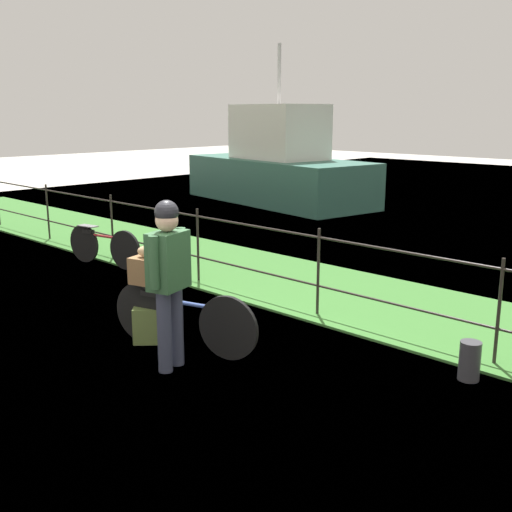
{
  "coord_description": "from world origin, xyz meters",
  "views": [
    {
      "loc": [
        4.49,
        -3.61,
        2.48
      ],
      "look_at": [
        -0.16,
        1.26,
        0.9
      ],
      "focal_mm": 43.04,
      "sensor_mm": 36.0,
      "label": 1
    }
  ],
  "objects_px": {
    "mooring_bollard": "(470,361)",
    "bicycle_parked": "(103,245)",
    "backpack_on_paving": "(146,325)",
    "wooden_crate": "(149,271)",
    "terrier_dog": "(150,251)",
    "moored_boat_near": "(278,167)",
    "cyclist_person": "(168,270)",
    "bicycle_main": "(182,318)"
  },
  "relations": [
    {
      "from": "cyclist_person",
      "to": "backpack_on_paving",
      "type": "xyz_separation_m",
      "value": [
        -0.73,
        0.24,
        -0.8
      ]
    },
    {
      "from": "wooden_crate",
      "to": "bicycle_parked",
      "type": "distance_m",
      "value": 3.82
    },
    {
      "from": "cyclist_person",
      "to": "moored_boat_near",
      "type": "height_order",
      "value": "moored_boat_near"
    },
    {
      "from": "bicycle_parked",
      "to": "moored_boat_near",
      "type": "relative_size",
      "value": 0.26
    },
    {
      "from": "terrier_dog",
      "to": "mooring_bollard",
      "type": "height_order",
      "value": "terrier_dog"
    },
    {
      "from": "terrier_dog",
      "to": "bicycle_parked",
      "type": "xyz_separation_m",
      "value": [
        -3.46,
        1.59,
        -0.71
      ]
    },
    {
      "from": "moored_boat_near",
      "to": "backpack_on_paving",
      "type": "bearing_deg",
      "value": -55.84
    },
    {
      "from": "backpack_on_paving",
      "to": "mooring_bollard",
      "type": "height_order",
      "value": "backpack_on_paving"
    },
    {
      "from": "bicycle_main",
      "to": "bicycle_parked",
      "type": "height_order",
      "value": "bicycle_main"
    },
    {
      "from": "cyclist_person",
      "to": "bicycle_parked",
      "type": "bearing_deg",
      "value": 155.55
    },
    {
      "from": "mooring_bollard",
      "to": "wooden_crate",
      "type": "bearing_deg",
      "value": -153.0
    },
    {
      "from": "terrier_dog",
      "to": "bicycle_parked",
      "type": "bearing_deg",
      "value": 155.29
    },
    {
      "from": "mooring_bollard",
      "to": "backpack_on_paving",
      "type": "bearing_deg",
      "value": -152.93
    },
    {
      "from": "backpack_on_paving",
      "to": "terrier_dog",
      "type": "bearing_deg",
      "value": 161.07
    },
    {
      "from": "backpack_on_paving",
      "to": "mooring_bollard",
      "type": "bearing_deg",
      "value": 161.47
    },
    {
      "from": "terrier_dog",
      "to": "mooring_bollard",
      "type": "distance_m",
      "value": 3.39
    },
    {
      "from": "bicycle_main",
      "to": "terrier_dog",
      "type": "distance_m",
      "value": 0.79
    },
    {
      "from": "bicycle_main",
      "to": "terrier_dog",
      "type": "xyz_separation_m",
      "value": [
        -0.37,
        -0.11,
        0.69
      ]
    },
    {
      "from": "cyclist_person",
      "to": "moored_boat_near",
      "type": "relative_size",
      "value": 0.27
    },
    {
      "from": "terrier_dog",
      "to": "bicycle_parked",
      "type": "height_order",
      "value": "terrier_dog"
    },
    {
      "from": "cyclist_person",
      "to": "terrier_dog",
      "type": "bearing_deg",
      "value": 156.96
    },
    {
      "from": "backpack_on_paving",
      "to": "bicycle_parked",
      "type": "bearing_deg",
      "value": -71.35
    },
    {
      "from": "terrier_dog",
      "to": "moored_boat_near",
      "type": "height_order",
      "value": "moored_boat_near"
    },
    {
      "from": "terrier_dog",
      "to": "mooring_bollard",
      "type": "bearing_deg",
      "value": 27.08
    },
    {
      "from": "bicycle_main",
      "to": "wooden_crate",
      "type": "height_order",
      "value": "wooden_crate"
    },
    {
      "from": "bicycle_main",
      "to": "moored_boat_near",
      "type": "bearing_deg",
      "value": 126.45
    },
    {
      "from": "wooden_crate",
      "to": "backpack_on_paving",
      "type": "distance_m",
      "value": 0.63
    },
    {
      "from": "bicycle_parked",
      "to": "backpack_on_paving",
      "type": "bearing_deg",
      "value": -25.74
    },
    {
      "from": "wooden_crate",
      "to": "mooring_bollard",
      "type": "xyz_separation_m",
      "value": [
        2.95,
        1.5,
        -0.63
      ]
    },
    {
      "from": "mooring_bollard",
      "to": "moored_boat_near",
      "type": "xyz_separation_m",
      "value": [
        -9.22,
        7.63,
        0.79
      ]
    },
    {
      "from": "mooring_bollard",
      "to": "moored_boat_near",
      "type": "relative_size",
      "value": 0.06
    },
    {
      "from": "bicycle_parked",
      "to": "moored_boat_near",
      "type": "distance_m",
      "value": 8.08
    },
    {
      "from": "wooden_crate",
      "to": "moored_boat_near",
      "type": "relative_size",
      "value": 0.06
    },
    {
      "from": "mooring_bollard",
      "to": "moored_boat_near",
      "type": "bearing_deg",
      "value": 140.38
    },
    {
      "from": "wooden_crate",
      "to": "terrier_dog",
      "type": "distance_m",
      "value": 0.22
    },
    {
      "from": "wooden_crate",
      "to": "moored_boat_near",
      "type": "xyz_separation_m",
      "value": [
        -6.27,
        9.13,
        0.15
      ]
    },
    {
      "from": "backpack_on_paving",
      "to": "moored_boat_near",
      "type": "distance_m",
      "value": 11.1
    },
    {
      "from": "mooring_bollard",
      "to": "bicycle_parked",
      "type": "bearing_deg",
      "value": 179.13
    },
    {
      "from": "bicycle_parked",
      "to": "moored_boat_near",
      "type": "height_order",
      "value": "moored_boat_near"
    },
    {
      "from": "bicycle_main",
      "to": "mooring_bollard",
      "type": "distance_m",
      "value": 2.91
    },
    {
      "from": "backpack_on_paving",
      "to": "bicycle_parked",
      "type": "xyz_separation_m",
      "value": [
        -3.38,
        1.63,
        0.14
      ]
    },
    {
      "from": "mooring_bollard",
      "to": "bicycle_parked",
      "type": "xyz_separation_m",
      "value": [
        -6.38,
        0.1,
        0.15
      ]
    }
  ]
}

